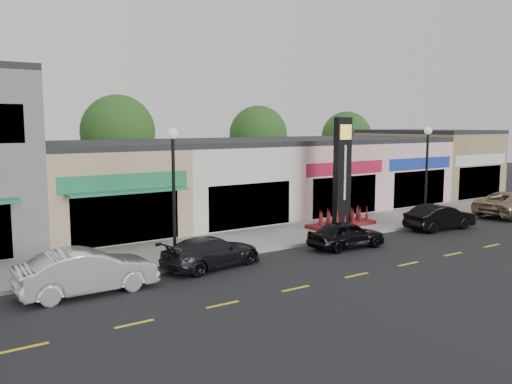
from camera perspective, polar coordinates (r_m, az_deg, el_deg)
ground at (r=25.53m, az=10.53°, el=-6.04°), size 120.00×120.00×0.00m
sidewalk at (r=28.68m, az=4.37°, el=-4.33°), size 52.00×4.30×0.15m
curb at (r=27.00m, az=7.37°, el=-5.09°), size 52.00×0.20×0.15m
shop_beige at (r=30.57m, az=-16.84°, el=0.51°), size 7.00×10.85×4.80m
shop_cream at (r=33.35m, az=-5.32°, el=1.32°), size 7.00×10.01×4.80m
shop_pink_w at (r=37.25m, az=4.12°, el=1.95°), size 7.00×10.01×4.80m
shop_pink_e at (r=41.97m, az=11.62°, el=2.41°), size 7.00×10.01×4.80m
shop_tan at (r=47.23m, az=17.54°, el=3.04°), size 7.00×10.01×5.30m
tree_rear_west at (r=39.45m, az=-14.32°, el=6.14°), size 5.20×5.20×7.83m
tree_rear_mid at (r=45.04m, az=0.24°, el=6.04°), size 4.80×4.80×7.29m
tree_rear_east at (r=51.41m, az=9.49°, el=5.80°), size 4.60×4.60×6.94m
lamp_west_near at (r=22.34m, az=-8.67°, el=1.16°), size 0.44×0.44×5.47m
lamp_east_near at (r=32.62m, az=17.54°, el=2.79°), size 0.44×0.44×5.47m
pylon_sign at (r=30.17m, az=9.03°, el=0.41°), size 4.20×1.30×6.00m
car_white_van at (r=19.61m, az=-17.37°, el=-7.97°), size 1.65×4.70×1.55m
car_dark_sedan at (r=22.11m, az=-4.71°, el=-6.31°), size 2.49×4.63×1.28m
car_black_sedan at (r=25.74m, az=9.49°, el=-4.43°), size 1.82×3.92×1.30m
car_black_conv at (r=31.48m, az=18.79°, el=-2.52°), size 1.79×4.30×1.38m
car_gold_suv at (r=37.76m, az=25.24°, el=-1.13°), size 2.96×5.74×1.55m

